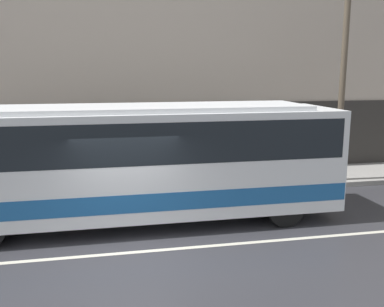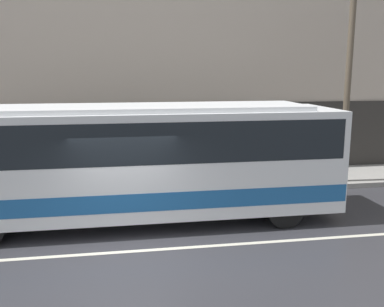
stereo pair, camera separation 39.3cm
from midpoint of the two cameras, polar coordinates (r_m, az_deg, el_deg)
ground_plane at (r=9.93m, az=-7.58°, el=-12.88°), size 60.00×60.00×0.00m
sidewalk at (r=14.98m, az=-8.35°, el=-4.26°), size 60.00×2.75×0.17m
building_facade at (r=16.13m, az=-9.13°, el=19.02°), size 60.00×0.35×12.99m
lane_stripe at (r=9.93m, az=-7.58°, el=-12.86°), size 54.00×0.14×0.01m
transit_bus at (r=11.34m, az=-7.98°, el=-0.52°), size 11.31×2.61×3.12m
utility_pole_near at (r=15.60m, az=20.80°, el=9.40°), size 0.21×0.21×7.17m
pedestrian_waiting at (r=15.39m, az=-14.25°, el=-1.11°), size 0.36×0.36×1.50m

